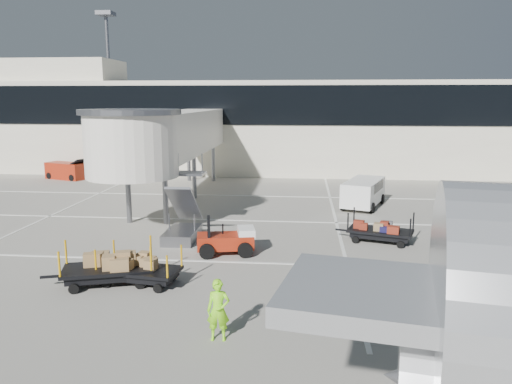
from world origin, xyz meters
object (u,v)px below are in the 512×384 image
(suitcase_cart, at_px, (381,232))
(ground_worker, at_px, (218,310))
(box_cart_near, at_px, (141,269))
(box_cart_far, at_px, (110,268))
(minivan, at_px, (364,191))
(baggage_tug, at_px, (227,240))
(belt_loader, at_px, (67,171))

(suitcase_cart, xyz_separation_m, ground_worker, (-5.85, -10.12, 0.38))
(box_cart_near, distance_m, box_cart_far, 1.10)
(box_cart_far, bearing_deg, box_cart_near, -9.66)
(box_cart_far, height_order, minivan, minivan)
(baggage_tug, distance_m, belt_loader, 24.82)
(suitcase_cart, bearing_deg, box_cart_far, -130.88)
(baggage_tug, distance_m, box_cart_far, 5.33)
(baggage_tug, relative_size, box_cart_far, 0.66)
(box_cart_far, xyz_separation_m, belt_loader, (-12.68, 22.70, 0.08))
(box_cart_far, relative_size, ground_worker, 2.27)
(baggage_tug, distance_m, box_cart_near, 4.54)
(suitcase_cart, bearing_deg, belt_loader, 162.34)
(suitcase_cart, height_order, belt_loader, belt_loader)
(box_cart_far, xyz_separation_m, ground_worker, (4.54, -3.76, 0.26))
(ground_worker, height_order, minivan, ground_worker)
(suitcase_cart, bearing_deg, baggage_tug, -142.84)
(suitcase_cart, relative_size, ground_worker, 2.08)
(box_cart_near, distance_m, ground_worker, 5.23)
(ground_worker, bearing_deg, box_cart_far, 135.22)
(box_cart_far, bearing_deg, minivan, 35.95)
(baggage_tug, bearing_deg, box_cart_near, -134.84)
(baggage_tug, xyz_separation_m, ground_worker, (0.96, -7.71, 0.29))
(suitcase_cart, distance_m, box_cart_far, 12.18)
(box_cart_near, height_order, belt_loader, belt_loader)
(ground_worker, height_order, belt_loader, belt_loader)
(box_cart_near, xyz_separation_m, ground_worker, (3.45, -3.91, 0.33))
(suitcase_cart, relative_size, minivan, 0.77)
(ground_worker, xyz_separation_m, belt_loader, (-17.22, 26.46, -0.19))
(suitcase_cart, relative_size, box_cart_far, 0.92)
(suitcase_cart, bearing_deg, ground_worker, -102.36)
(minivan, bearing_deg, box_cart_far, -107.22)
(box_cart_far, distance_m, ground_worker, 5.90)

